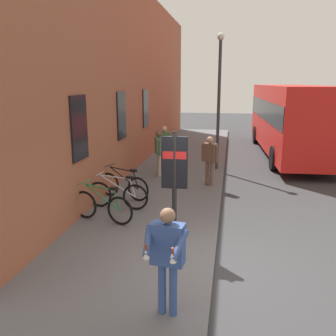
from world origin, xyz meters
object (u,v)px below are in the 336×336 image
pedestrian_near_bus (164,142)px  street_lamp (219,91)px  city_bus (290,116)px  pedestrian_by_facade (159,148)px  transit_info_sign (175,170)px  tourist_with_hotdogs (167,251)px  pedestrian_crossing_street (210,156)px  bicycle_under_window (102,207)px  bicycle_nearest_sign (124,186)px  bicycle_end_of_row (117,195)px

pedestrian_near_bus → street_lamp: 2.94m
city_bus → pedestrian_near_bus: bearing=127.6°
pedestrian_by_facade → street_lamp: street_lamp is taller
transit_info_sign → tourist_with_hotdogs: size_ratio=1.44×
pedestrian_crossing_street → street_lamp: 3.18m
pedestrian_near_bus → street_lamp: (0.15, -2.11, 2.03)m
bicycle_under_window → pedestrian_by_facade: (4.70, -0.48, 0.63)m
pedestrian_by_facade → pedestrian_near_bus: pedestrian_near_bus is taller
bicycle_nearest_sign → bicycle_end_of_row: bearing=-174.0°
pedestrian_crossing_street → bicycle_under_window: bearing=147.2°
pedestrian_crossing_street → street_lamp: bearing=-3.5°
pedestrian_by_facade → tourist_with_hotdogs: tourist_with_hotdogs is taller
tourist_with_hotdogs → street_lamp: 9.72m
tourist_with_hotdogs → bicycle_end_of_row: bearing=26.5°
bicycle_under_window → transit_info_sign: size_ratio=0.72×
pedestrian_crossing_street → pedestrian_by_facade: pedestrian_by_facade is taller
pedestrian_by_facade → tourist_with_hotdogs: (-8.05, -1.75, 0.01)m
bicycle_nearest_sign → pedestrian_crossing_street: pedestrian_crossing_street is taller
pedestrian_by_facade → city_bus: bearing=-44.4°
tourist_with_hotdogs → bicycle_nearest_sign: bearing=23.4°
bicycle_under_window → city_bus: (10.18, -5.85, 1.41)m
bicycle_nearest_sign → street_lamp: bearing=-30.9°
bicycle_under_window → pedestrian_crossing_street: 4.47m
city_bus → tourist_with_hotdogs: (-13.53, 3.62, -0.77)m
street_lamp → bicycle_end_of_row: bearing=154.4°
bicycle_nearest_sign → pedestrian_near_bus: (4.15, -0.45, 0.64)m
pedestrian_crossing_street → pedestrian_near_bus: 3.01m
bicycle_end_of_row → pedestrian_crossing_street: size_ratio=1.07×
pedestrian_crossing_street → pedestrian_near_bus: pedestrian_near_bus is taller
bicycle_under_window → pedestrian_by_facade: size_ratio=1.03×
bicycle_under_window → bicycle_end_of_row: 0.99m
pedestrian_crossing_street → tourist_with_hotdogs: bearing=178.6°
tourist_with_hotdogs → transit_info_sign: bearing=6.7°
bicycle_under_window → bicycle_nearest_sign: 1.86m
city_bus → pedestrian_crossing_street: size_ratio=6.42×
pedestrian_crossing_street → street_lamp: street_lamp is taller
city_bus → street_lamp: (-4.03, 3.30, 1.26)m
pedestrian_near_bus → transit_info_sign: bearing=-167.6°
transit_info_sign → pedestrian_near_bus: (6.80, 1.49, -0.57)m
bicycle_end_of_row → pedestrian_near_bus: size_ratio=1.05×
bicycle_nearest_sign → city_bus: city_bus is taller
city_bus → tourist_with_hotdogs: bearing=165.0°
tourist_with_hotdogs → bicycle_under_window: bearing=33.7°
pedestrian_crossing_street → bicycle_end_of_row: bearing=139.6°
bicycle_under_window → tourist_with_hotdogs: 4.07m
bicycle_under_window → city_bus: size_ratio=0.16×
bicycle_nearest_sign → transit_info_sign: (-2.65, -1.95, 1.21)m
bicycle_end_of_row → tourist_with_hotdogs: tourist_with_hotdogs is taller
tourist_with_hotdogs → pedestrian_crossing_street: bearing=-1.4°
transit_info_sign → tourist_with_hotdogs: bearing=-173.3°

